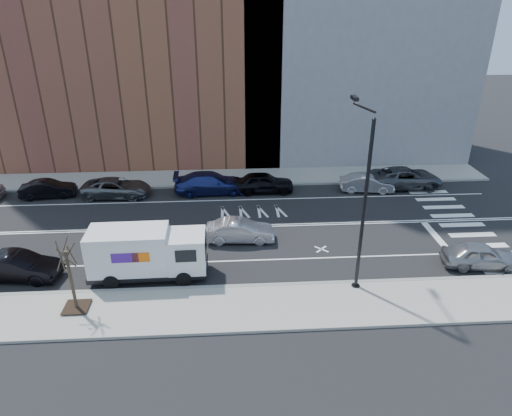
{
  "coord_description": "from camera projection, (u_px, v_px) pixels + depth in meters",
  "views": [
    {
      "loc": [
        0.56,
        -26.86,
        13.95
      ],
      "look_at": [
        2.23,
        -0.17,
        1.4
      ],
      "focal_mm": 32.0,
      "sensor_mm": 36.0,
      "label": 1
    }
  ],
  "objects": [
    {
      "name": "ground",
      "position": [
        222.0,
        227.0,
        30.16
      ],
      "size": [
        120.0,
        120.0,
        0.0
      ],
      "primitive_type": "plane",
      "color": "black",
      "rests_on": "ground"
    },
    {
      "name": "curb_near",
      "position": [
        222.0,
        287.0,
        23.8
      ],
      "size": [
        44.0,
        0.25,
        0.17
      ],
      "primitive_type": "cube",
      "color": "gray",
      "rests_on": "ground"
    },
    {
      "name": "crosswalk",
      "position": [
        457.0,
        220.0,
        31.07
      ],
      "size": [
        3.0,
        14.0,
        0.01
      ],
      "primitive_type": null,
      "color": "white",
      "rests_on": "ground"
    },
    {
      "name": "far_parked_b",
      "position": [
        48.0,
        189.0,
        34.35
      ],
      "size": [
        4.15,
        1.86,
        1.32
      ],
      "primitive_type": "imported",
      "rotation": [
        0.0,
        0.0,
        1.69
      ],
      "color": "black",
      "rests_on": "ground"
    },
    {
      "name": "streetlight",
      "position": [
        362.0,
        196.0,
        22.16
      ],
      "size": [
        0.44,
        4.02,
        9.34
      ],
      "color": "black",
      "rests_on": "ground"
    },
    {
      "name": "far_parked_g",
      "position": [
        405.0,
        178.0,
        36.06
      ],
      "size": [
        5.76,
        2.66,
        1.6
      ],
      "primitive_type": "imported",
      "rotation": [
        0.0,
        0.0,
        1.57
      ],
      "color": "#45484C",
      "rests_on": "ground"
    },
    {
      "name": "far_parked_f",
      "position": [
        367.0,
        183.0,
        35.36
      ],
      "size": [
        4.24,
        1.91,
        1.35
      ],
      "primitive_type": "imported",
      "rotation": [
        0.0,
        0.0,
        1.45
      ],
      "color": "#B0B1B5",
      "rests_on": "ground"
    },
    {
      "name": "bldg_brick",
      "position": [
        126.0,
        32.0,
        39.13
      ],
      "size": [
        26.0,
        10.0,
        22.0
      ],
      "primitive_type": "cube",
      "color": "brown",
      "rests_on": "ground"
    },
    {
      "name": "near_parked_front",
      "position": [
        481.0,
        255.0,
        25.48
      ],
      "size": [
        4.36,
        2.16,
        1.43
      ],
      "primitive_type": "imported",
      "rotation": [
        0.0,
        0.0,
        1.46
      ],
      "color": "#97989C",
      "rests_on": "ground"
    },
    {
      "name": "curb_far",
      "position": [
        223.0,
        186.0,
        36.45
      ],
      "size": [
        44.0,
        0.25,
        0.17
      ],
      "primitive_type": "cube",
      "color": "gray",
      "rests_on": "ground"
    },
    {
      "name": "far_parked_c",
      "position": [
        116.0,
        188.0,
        34.45
      ],
      "size": [
        5.21,
        2.65,
        1.41
      ],
      "primitive_type": "imported",
      "rotation": [
        0.0,
        0.0,
        1.51
      ],
      "color": "#55595D",
      "rests_on": "ground"
    },
    {
      "name": "near_parked_rear_a",
      "position": [
        18.0,
        267.0,
        24.39
      ],
      "size": [
        4.66,
        2.1,
        1.48
      ],
      "primitive_type": "imported",
      "rotation": [
        0.0,
        0.0,
        1.45
      ],
      "color": "black",
      "rests_on": "ground"
    },
    {
      "name": "fedex_van",
      "position": [
        147.0,
        253.0,
        24.24
      ],
      "size": [
        6.29,
        2.32,
        2.85
      ],
      "rotation": [
        0.0,
        0.0,
        0.02
      ],
      "color": "black",
      "rests_on": "ground"
    },
    {
      "name": "street_tree",
      "position": [
        72.0,
        286.0,
        21.56
      ],
      "size": [
        1.2,
        1.2,
        3.75
      ],
      "color": "black",
      "rests_on": "ground"
    },
    {
      "name": "road_markings",
      "position": [
        222.0,
        227.0,
        30.16
      ],
      "size": [
        40.0,
        8.6,
        0.01
      ],
      "primitive_type": null,
      "color": "white",
      "rests_on": "ground"
    },
    {
      "name": "driving_sedan",
      "position": [
        240.0,
        231.0,
        28.19
      ],
      "size": [
        4.26,
        1.66,
        1.38
      ],
      "primitive_type": "imported",
      "rotation": [
        0.0,
        0.0,
        1.52
      ],
      "color": "silver",
      "rests_on": "ground"
    },
    {
      "name": "sidewalk_far",
      "position": [
        223.0,
        178.0,
        38.08
      ],
      "size": [
        44.0,
        3.6,
        0.15
      ],
      "primitive_type": "cube",
      "color": "gray",
      "rests_on": "ground"
    },
    {
      "name": "bldg_concrete",
      "position": [
        357.0,
        7.0,
        39.42
      ],
      "size": [
        20.0,
        10.0,
        26.0
      ],
      "primitive_type": "cube",
      "color": "slate",
      "rests_on": "ground"
    },
    {
      "name": "sidewalk_near",
      "position": [
        221.0,
        309.0,
        22.18
      ],
      "size": [
        44.0,
        3.6,
        0.15
      ],
      "primitive_type": "cube",
      "color": "gray",
      "rests_on": "ground"
    },
    {
      "name": "far_parked_e",
      "position": [
        264.0,
        183.0,
        35.19
      ],
      "size": [
        4.62,
        1.88,
        1.57
      ],
      "primitive_type": "imported",
      "rotation": [
        0.0,
        0.0,
        1.57
      ],
      "color": "black",
      "rests_on": "ground"
    },
    {
      "name": "far_parked_d",
      "position": [
        211.0,
        183.0,
        35.06
      ],
      "size": [
        5.66,
        2.5,
        1.62
      ],
      "primitive_type": "imported",
      "rotation": [
        0.0,
        0.0,
        1.61
      ],
      "color": "navy",
      "rests_on": "ground"
    }
  ]
}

